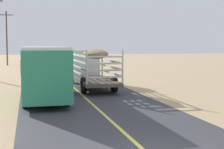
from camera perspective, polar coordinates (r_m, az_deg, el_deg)
livestock_truck at (r=28.33m, az=-4.04°, el=1.75°), size 2.53×9.70×3.02m
bus at (r=21.83m, az=-11.40°, el=0.63°), size 2.54×10.00×3.21m
car_far at (r=47.38m, az=-7.75°, el=2.10°), size 1.90×4.62×1.93m
power_pole_far at (r=60.03m, az=-17.10°, el=6.03°), size 2.20×0.24×8.98m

